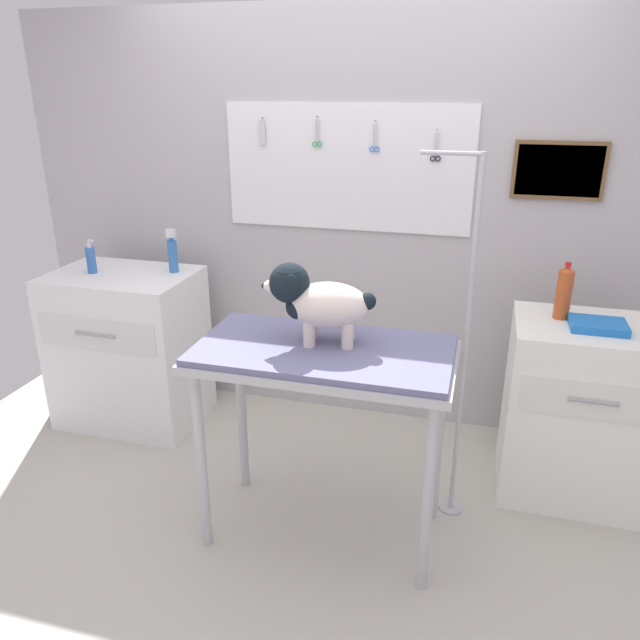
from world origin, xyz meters
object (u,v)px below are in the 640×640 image
at_px(grooming_table, 324,369).
at_px(grooming_arm, 462,362).
at_px(counter_left, 129,348).
at_px(soda_bottle, 564,293).
at_px(cabinet_right, 579,411).
at_px(dog, 317,301).
at_px(pump_bottle_white, 173,254).

xyz_separation_m(grooming_table, grooming_arm, (0.54, 0.30, -0.03)).
bearing_deg(counter_left, soda_bottle, -0.01).
bearing_deg(soda_bottle, cabinet_right, -22.84).
bearing_deg(grooming_table, counter_left, 153.49).
bearing_deg(grooming_arm, dog, -156.10).
relative_size(dog, counter_left, 0.50).
distance_m(dog, cabinet_right, 1.43).
bearing_deg(grooming_table, dog, 131.22).
bearing_deg(grooming_table, grooming_arm, 29.18).
bearing_deg(pump_bottle_white, grooming_arm, -16.70).
bearing_deg(soda_bottle, counter_left, 179.99).
bearing_deg(dog, grooming_table, -48.78).
bearing_deg(dog, grooming_arm, 23.90).
xyz_separation_m(counter_left, cabinet_right, (2.47, -0.06, -0.01)).
distance_m(counter_left, pump_bottle_white, 0.64).
xyz_separation_m(counter_left, pump_bottle_white, (0.28, 0.11, 0.56)).
distance_m(cabinet_right, pump_bottle_white, 2.27).
height_order(grooming_arm, soda_bottle, grooming_arm).
relative_size(counter_left, cabinet_right, 1.03).
relative_size(cabinet_right, pump_bottle_white, 3.60).
distance_m(dog, soda_bottle, 1.19).
height_order(cabinet_right, pump_bottle_white, pump_bottle_white).
xyz_separation_m(grooming_table, cabinet_right, (1.10, 0.62, -0.37)).
relative_size(grooming_table, cabinet_right, 1.20).
height_order(dog, cabinet_right, dog).
distance_m(grooming_table, dog, 0.28).
relative_size(grooming_arm, counter_left, 1.83).
relative_size(grooming_table, soda_bottle, 3.96).
height_order(grooming_table, dog, dog).
bearing_deg(grooming_table, soda_bottle, 35.33).
distance_m(counter_left, soda_bottle, 2.39).
bearing_deg(dog, soda_bottle, 32.46).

